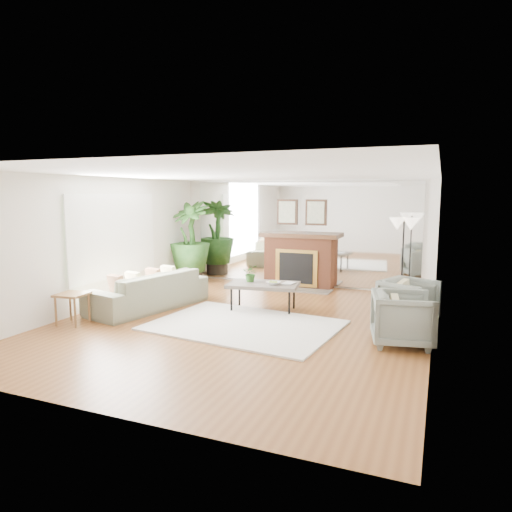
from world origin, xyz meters
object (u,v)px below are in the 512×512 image
at_px(potted_ficus, 190,240).
at_px(sofa, 149,290).
at_px(armchair_front, 403,319).
at_px(floor_lamp, 404,231).
at_px(armchair_back, 409,301).
at_px(fireplace, 299,259).
at_px(side_table, 72,298).
at_px(coffee_table, 263,285).

bearing_deg(potted_ficus, sofa, -77.90).
xyz_separation_m(armchair_front, floor_lamp, (-0.21, 2.41, 1.08)).
relative_size(armchair_back, potted_ficus, 0.41).
bearing_deg(sofa, armchair_back, 113.08).
height_order(fireplace, sofa, fireplace).
height_order(side_table, potted_ficus, potted_ficus).
bearing_deg(armchair_back, armchair_front, -156.19).
distance_m(fireplace, potted_ficus, 2.69).
xyz_separation_m(sofa, side_table, (-0.54, -1.40, 0.09)).
bearing_deg(armchair_front, side_table, 88.83).
xyz_separation_m(fireplace, armchair_back, (2.60, -2.17, -0.29)).
distance_m(sofa, armchair_back, 4.74).
bearing_deg(floor_lamp, armchair_front, -84.96).
bearing_deg(fireplace, side_table, -120.61).
bearing_deg(fireplace, coffee_table, -89.55).
xyz_separation_m(coffee_table, potted_ficus, (-2.62, 1.81, 0.60)).
bearing_deg(fireplace, armchair_front, -52.77).
xyz_separation_m(armchair_front, side_table, (-5.21, -0.98, 0.06)).
height_order(sofa, side_table, sofa).
height_order(sofa, armchair_front, armchair_front).
bearing_deg(side_table, floor_lamp, 34.24).
xyz_separation_m(potted_ficus, floor_lamp, (4.99, -0.48, 0.40)).
relative_size(coffee_table, side_table, 2.64).
xyz_separation_m(armchair_back, side_table, (-5.21, -2.23, 0.07)).
height_order(coffee_table, side_table, side_table).
bearing_deg(fireplace, floor_lamp, -22.87).
bearing_deg(side_table, potted_ficus, 89.91).
bearing_deg(sofa, coffee_table, 120.63).
height_order(sofa, floor_lamp, floor_lamp).
xyz_separation_m(coffee_table, armchair_back, (2.58, 0.17, -0.10)).
relative_size(fireplace, armchair_front, 2.41).
relative_size(armchair_back, side_table, 1.56).
bearing_deg(coffee_table, potted_ficus, 145.28).
distance_m(potted_ficus, floor_lamp, 5.03).
distance_m(side_table, potted_ficus, 3.93).
bearing_deg(armchair_front, floor_lamp, -6.83).
xyz_separation_m(side_table, floor_lamp, (4.99, 3.40, 1.03)).
bearing_deg(armchair_front, armchair_back, -11.87).
relative_size(coffee_table, armchair_back, 1.70).
xyz_separation_m(fireplace, potted_ficus, (-2.60, -0.53, 0.41)).
xyz_separation_m(sofa, armchair_back, (4.67, 0.84, 0.02)).
bearing_deg(side_table, sofa, 68.93).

